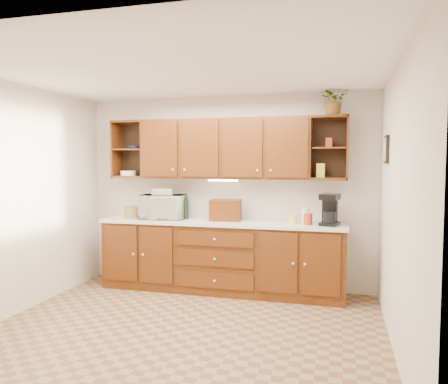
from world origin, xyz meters
The scene contains 26 objects.
floor centered at (0.00, 0.00, 0.00)m, with size 4.00×4.00×0.00m, color olive.
ceiling centered at (0.00, 0.00, 2.60)m, with size 4.00×4.00×0.00m, color white.
back_wall centered at (0.00, 1.75, 1.30)m, with size 4.00×4.00×0.00m, color beige.
left_wall centered at (-2.00, 0.00, 1.30)m, with size 3.50×3.50×0.00m, color beige.
right_wall centered at (2.00, 0.00, 1.30)m, with size 3.50×3.50×0.00m, color beige.
base_cabinets centered at (0.00, 1.45, 0.45)m, with size 3.20×0.60×0.90m, color #3A1706.
countertop centered at (0.00, 1.44, 0.92)m, with size 3.24×0.64×0.04m, color silver.
upper_cabinets centered at (0.01, 1.59, 1.89)m, with size 3.20×0.33×0.80m.
undercabinet_light centered at (0.00, 1.53, 1.47)m, with size 0.40×0.05×0.03m, color white.
framed_picture centered at (1.98, 0.90, 1.85)m, with size 0.03×0.24×0.30m, color black.
wicker_basket centered at (-1.28, 1.45, 1.02)m, with size 0.24×0.24×0.15m, color olive.
microwave centered at (-0.83, 1.46, 1.10)m, with size 0.59×0.40×0.33m, color beige.
towel_stack centered at (-0.83, 1.46, 1.31)m, with size 0.27×0.20×0.08m, color #DBC467.
wine_bottle centered at (-0.52, 1.52, 1.08)m, with size 0.08×0.08×0.28m, color black.
woven_tray centered at (-0.71, 1.60, 0.95)m, with size 0.33×0.33×0.02m, color olive.
bread_box centered at (0.05, 1.48, 1.08)m, with size 0.40×0.25×0.28m, color #3A1706.
mug_tree centered at (0.03, 1.52, 0.98)m, with size 0.24×0.24×0.27m.
canister_red centered at (1.13, 1.38, 1.01)m, with size 0.11×0.11×0.14m, color #AB3118.
canister_white centered at (1.09, 1.45, 1.04)m, with size 0.09×0.09×0.19m, color white.
canister_yellow centered at (0.95, 1.46, 0.99)m, with size 0.09×0.09×0.10m, color gold.
coffee_maker centered at (1.39, 1.42, 1.13)m, with size 0.26×0.31×0.39m.
bowl_stack centered at (-1.31, 1.58, 1.92)m, with size 0.16×0.16×0.04m, color navy.
plate_stack centered at (-1.40, 1.57, 1.56)m, with size 0.22×0.22×0.07m, color white.
pantry_box_yellow centered at (1.27, 1.58, 1.61)m, with size 0.10×0.08×0.18m, color gold.
pantry_box_red centered at (1.36, 1.57, 1.96)m, with size 0.08×0.07×0.12m, color #AB3118.
potted_plant centered at (1.42, 1.53, 2.48)m, with size 0.34×0.30×0.38m, color #999999.
Camera 1 is at (1.51, -4.06, 1.72)m, focal length 35.00 mm.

